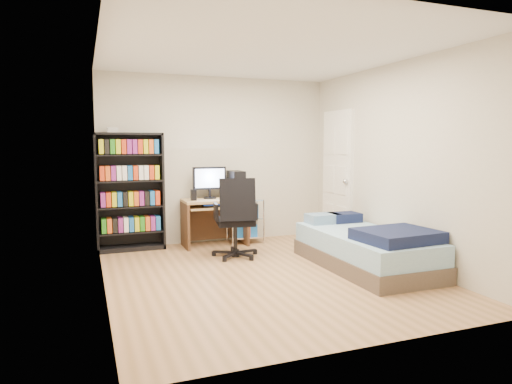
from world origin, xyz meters
name	(u,v)px	position (x,y,z in m)	size (l,w,h in m)	color
room	(266,166)	(0.00, 0.00, 1.25)	(3.58, 4.08, 2.58)	tan
media_shelf	(130,190)	(-1.32, 1.84, 0.85)	(0.93, 0.31, 1.72)	black
computer_desk	(220,203)	(-0.04, 1.74, 0.63)	(0.92, 0.53, 1.16)	tan
office_chair	(236,232)	(-0.06, 0.90, 0.34)	(0.74, 0.74, 1.06)	black
wire_cart	(245,208)	(0.36, 1.72, 0.54)	(0.53, 0.39, 0.82)	white
bed	(366,248)	(1.25, -0.14, 0.24)	(0.97, 1.94, 0.55)	brown
door	(337,176)	(1.72, 1.35, 1.00)	(0.12, 0.80, 2.00)	white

